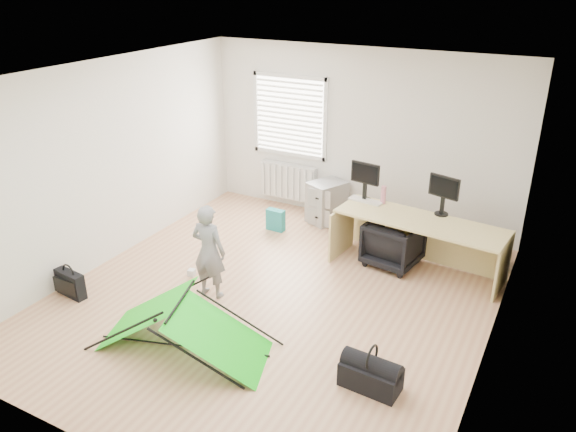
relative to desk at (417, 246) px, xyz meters
The scene contains 18 objects.
ground 2.05m from the desk, 132.24° to the right, with size 5.50×5.50×0.00m, color tan.
back_wall 2.09m from the desk, 137.05° to the left, with size 5.00×0.02×2.70m, color silver.
window 3.06m from the desk, 154.47° to the left, with size 1.20×0.06×1.20m, color silver.
radiator 2.81m from the desk, 155.20° to the left, with size 1.00×0.12×0.60m, color silver.
desk is the anchor object (origin of this frame).
filing_cabinet 1.96m from the desk, 151.79° to the left, with size 0.42×0.56×0.66m, color #97989B.
monitor_left 1.10m from the desk, 161.11° to the left, with size 0.42×0.09×0.40m, color black.
monitor_right 0.68m from the desk, 57.39° to the left, with size 0.42×0.09×0.40m, color black.
keyboard 0.97m from the desk, 162.49° to the left, with size 0.48×0.16×0.02m, color beige.
thermos 0.85m from the desk, 152.98° to the left, with size 0.07×0.07×0.25m, color #CA7184.
office_chair 0.35m from the desk, behind, with size 0.68×0.70×0.63m, color black.
person 2.74m from the desk, 139.39° to the right, with size 0.44×0.29×1.20m, color gray.
kite 3.27m from the desk, 121.49° to the right, with size 1.88×0.82×0.58m, color #15D915, non-canonical shape.
storage_crate 1.12m from the desk, 38.07° to the left, with size 0.47×0.33×0.26m, color #B9BDC2.
tote_bag 2.30m from the desk, behind, with size 0.28×0.12×0.34m, color teal.
laptop_bag 4.44m from the desk, 143.98° to the right, with size 0.44×0.13×0.33m, color black.
white_box 3.00m from the desk, 149.56° to the right, with size 0.09×0.09×0.09m, color silver.
duffel_bag 2.47m from the desk, 83.74° to the right, with size 0.58×0.29×0.25m, color black.
Camera 1 is at (2.94, -5.13, 3.73)m, focal length 35.00 mm.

